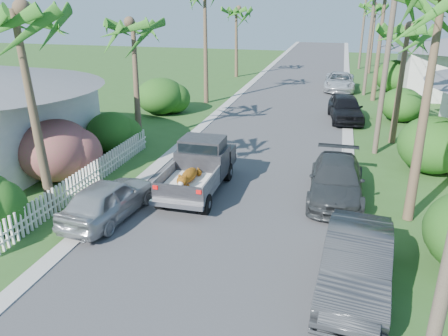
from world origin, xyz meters
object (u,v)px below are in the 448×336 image
(palm_l_a, at_px, (17,10))
(utility_pole_d, at_px, (363,26))
(utility_pole_b, at_px, (387,60))
(pickup_truck, at_px, (201,165))
(palm_r_d, at_px, (376,5))
(utility_pole_c, at_px, (370,36))
(palm_r_b, at_px, (408,28))
(palm_l_d, at_px, (237,9))
(parked_car_rf, at_px, (345,108))
(parked_car_rm, at_px, (336,180))
(parked_car_rn, at_px, (356,264))
(palm_l_b, at_px, (132,23))
(parked_car_rd, at_px, (339,82))
(parked_car_ln, at_px, (108,200))

(palm_l_a, distance_m, utility_pole_d, 41.77)
(utility_pole_b, xyz_separation_m, utility_pole_d, (0.00, 30.00, 0.00))
(pickup_truck, height_order, utility_pole_b, utility_pole_b)
(palm_r_d, bearing_deg, utility_pole_c, -94.29)
(palm_r_b, xyz_separation_m, utility_pole_c, (-1.00, 13.00, -1.35))
(palm_l_d, height_order, palm_r_d, palm_r_d)
(parked_car_rf, xyz_separation_m, utility_pole_b, (1.50, -6.19, 3.79))
(palm_l_d, xyz_separation_m, palm_r_d, (13.00, 6.00, 0.29))
(palm_r_b, height_order, palm_r_d, palm_r_d)
(pickup_truck, relative_size, parked_car_rm, 1.02)
(palm_r_d, distance_m, utility_pole_d, 3.79)
(parked_car_rn, height_order, utility_pole_c, utility_pole_c)
(parked_car_rn, xyz_separation_m, palm_l_b, (-11.18, 10.82, 5.36))
(parked_car_rn, distance_m, parked_car_rd, 28.28)
(parked_car_rm, relative_size, palm_r_d, 0.62)
(pickup_truck, bearing_deg, parked_car_rm, 4.15)
(parked_car_rm, distance_m, parked_car_rf, 12.17)
(parked_car_ln, bearing_deg, palm_l_b, -65.80)
(utility_pole_b, xyz_separation_m, utility_pole_c, (0.00, 15.00, 0.00))
(palm_l_d, xyz_separation_m, palm_r_b, (13.10, -19.00, -0.49))
(parked_car_rm, distance_m, utility_pole_d, 36.24)
(palm_l_b, height_order, utility_pole_d, utility_pole_d)
(parked_car_rm, distance_m, parked_car_ln, 8.56)
(palm_l_a, bearing_deg, palm_l_b, 93.81)
(palm_l_a, height_order, palm_r_d, palm_l_a)
(palm_r_d, height_order, utility_pole_b, utility_pole_b)
(parked_car_rm, bearing_deg, palm_r_d, 85.16)
(parked_car_rn, height_order, parked_car_ln, parked_car_rn)
(palm_l_b, bearing_deg, parked_car_rn, -44.07)
(palm_l_b, bearing_deg, pickup_truck, -45.82)
(parked_car_rn, height_order, palm_l_d, palm_l_d)
(palm_l_b, height_order, utility_pole_c, utility_pole_c)
(parked_car_rm, xyz_separation_m, palm_l_d, (-10.27, 26.98, 5.72))
(utility_pole_c, bearing_deg, parked_car_rn, -92.61)
(parked_car_rn, height_order, parked_car_rd, parked_car_rn)
(pickup_truck, distance_m, utility_pole_d, 37.25)
(parked_car_rd, relative_size, palm_l_b, 0.72)
(parked_car_ln, bearing_deg, utility_pole_b, -128.35)
(parked_car_rd, xyz_separation_m, parked_car_ln, (-7.52, -26.20, -0.02))
(palm_r_b, relative_size, utility_pole_b, 0.80)
(utility_pole_b, bearing_deg, pickup_truck, -138.43)
(utility_pole_c, bearing_deg, parked_car_rf, -99.67)
(utility_pole_b, bearing_deg, parked_car_rd, 96.93)
(pickup_truck, height_order, utility_pole_c, utility_pole_c)
(palm_r_d, bearing_deg, palm_l_a, -108.94)
(palm_l_a, bearing_deg, parked_car_rd, 69.67)
(parked_car_rd, xyz_separation_m, palm_r_d, (2.90, 10.55, 6.00))
(pickup_truck, xyz_separation_m, parked_car_ln, (-2.33, -3.38, -0.29))
(parked_car_rf, xyz_separation_m, palm_l_b, (-10.90, -7.19, 5.34))
(parked_car_rn, distance_m, utility_pole_d, 42.01)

